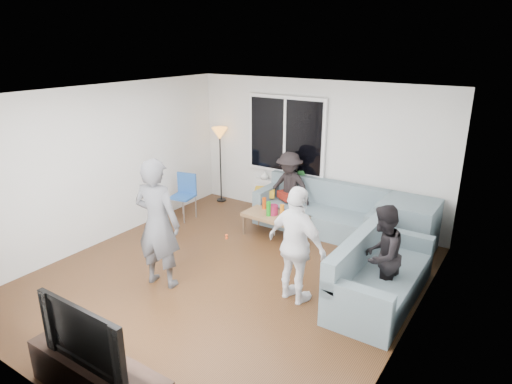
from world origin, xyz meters
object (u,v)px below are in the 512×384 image
Objects in this scene: sofa_back_section at (319,208)px; side_chair at (183,197)px; spectator_back at (289,188)px; tv_console at (99,379)px; television at (92,331)px; player_right at (297,246)px; spectator_right at (381,256)px; sofa_right_section at (382,270)px; coffee_table at (276,225)px; floor_lamp at (221,165)px; player_left at (158,224)px.

side_chair reaches higher than sofa_back_section.
tv_console is at bearing -80.38° from spectator_back.
player_right is at bearing 73.99° from television.
tv_console is at bearing -23.88° from spectator_right.
spectator_back is at bearing -45.41° from player_right.
spectator_right is (0.00, -0.10, 0.25)m from sofa_right_section.
television is at bearing -89.70° from sofa_back_section.
coffee_table is 4.15m from tv_console.
sofa_right_section reaches higher than tv_console.
sofa_right_section reaches higher than coffee_table.
sofa_back_section reaches higher than tv_console.
sofa_back_section is 1.47× the size of floor_lamp.
spectator_right is at bearing -180.00° from sofa_right_section.
side_chair is 2.02m from spectator_back.
sofa_right_section is 1.28× the size of player_right.
player_right reaches higher than tv_console.
television is at bearing -64.24° from floor_lamp.
coffee_table is at bearing 66.67° from sofa_right_section.
tv_console is (1.04, -1.86, -0.69)m from player_left.
player_left is at bearing 119.23° from tv_console.
sofa_back_section is 2.09× the size of coffee_table.
coffee_table is 2.46m from spectator_right.
player_left is at bearing 119.23° from television.
sofa_back_section is at bearing -131.03° from spectator_right.
tv_console is at bearing -64.24° from floor_lamp.
spectator_right reaches higher than side_chair.
sofa_back_section is 4.77m from tv_console.
sofa_back_section is 1.27× the size of player_left.
sofa_right_section is 4.12m from side_chair.
sofa_back_section is 3.12m from player_left.
player_right is (3.15, -1.30, 0.35)m from side_chair.
spectator_right is (1.68, -1.70, 0.25)m from sofa_back_section.
floor_lamp is (-1.89, 0.90, 0.58)m from coffee_table.
side_chair reaches higher than coffee_table.
player_left is at bearing -102.78° from coffee_table.
player_right is at bearing -56.81° from spectator_back.
coffee_table is 0.82× the size of spectator_back.
side_chair is 4.15m from spectator_right.
television reaches higher than sofa_right_section.
player_left is at bearing -109.27° from sofa_back_section.
player_right is at bearing -51.61° from coffee_table.
television reaches higher than tv_console.
sofa_back_section is at bearing 52.33° from coffee_table.
tv_console is at bearing 152.53° from sofa_right_section.
spectator_back reaches higher than sofa_right_section.
player_left is at bearing -95.61° from spectator_back.
floor_lamp is 1.00× the size of player_right.
sofa_right_section is 4.48m from floor_lamp.
spectator_right is 1.22× the size of television.
player_right is (0.75, -2.24, 0.36)m from sofa_back_section.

